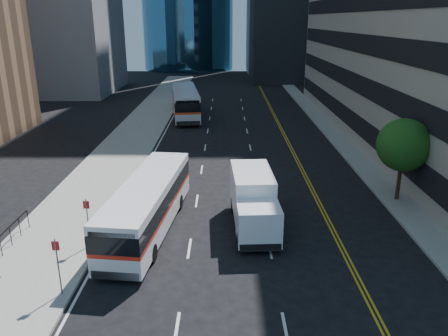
# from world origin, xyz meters

# --- Properties ---
(ground) EXTENTS (160.00, 160.00, 0.00)m
(ground) POSITION_xyz_m (0.00, 0.00, 0.00)
(ground) COLOR black
(ground) RESTS_ON ground
(sidewalk_west) EXTENTS (5.00, 90.00, 0.15)m
(sidewalk_west) POSITION_xyz_m (-10.50, 25.00, 0.07)
(sidewalk_west) COLOR gray
(sidewalk_west) RESTS_ON ground
(sidewalk_east) EXTENTS (2.00, 90.00, 0.15)m
(sidewalk_east) POSITION_xyz_m (9.00, 25.00, 0.07)
(sidewalk_east) COLOR gray
(sidewalk_east) RESTS_ON ground
(street_tree) EXTENTS (3.20, 3.20, 5.10)m
(street_tree) POSITION_xyz_m (9.00, 8.00, 3.64)
(street_tree) COLOR #332114
(street_tree) RESTS_ON sidewalk_east
(bus_front) EXTENTS (3.49, 10.87, 2.75)m
(bus_front) POSITION_xyz_m (-5.80, 4.05, 1.50)
(bus_front) COLOR white
(bus_front) RESTS_ON ground
(bus_rear) EXTENTS (4.36, 12.61, 3.19)m
(bus_rear) POSITION_xyz_m (-6.39, 33.13, 1.74)
(bus_rear) COLOR silver
(bus_rear) RESTS_ON ground
(box_truck) EXTENTS (2.43, 6.26, 2.95)m
(box_truck) POSITION_xyz_m (-0.19, 4.39, 1.56)
(box_truck) COLOR white
(box_truck) RESTS_ON ground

